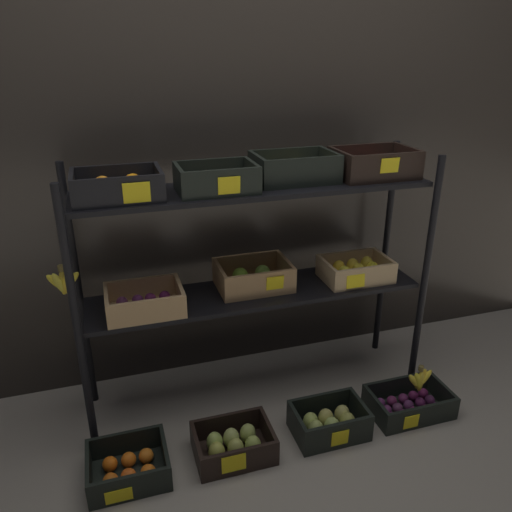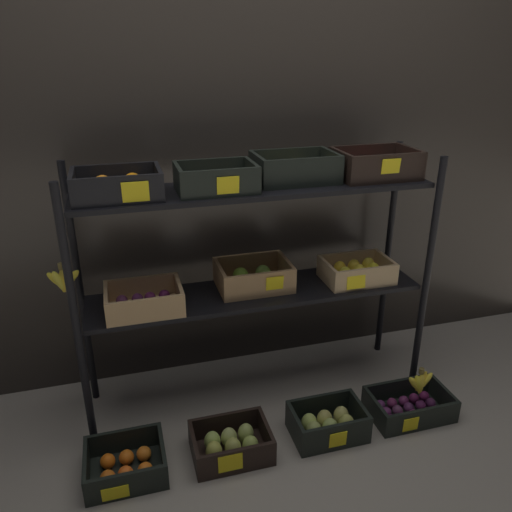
{
  "view_description": "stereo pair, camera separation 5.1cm",
  "coord_description": "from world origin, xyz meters",
  "views": [
    {
      "loc": [
        -0.61,
        -1.95,
        1.59
      ],
      "look_at": [
        0.0,
        0.0,
        0.73
      ],
      "focal_mm": 35.49,
      "sensor_mm": 36.0,
      "label": 1
    },
    {
      "loc": [
        -0.56,
        -1.97,
        1.59
      ],
      "look_at": [
        0.0,
        0.0,
        0.73
      ],
      "focal_mm": 35.49,
      "sensor_mm": 36.0,
      "label": 2
    }
  ],
  "objects": [
    {
      "name": "crate_ground_center_pear",
      "position": [
        0.22,
        -0.37,
        0.06
      ],
      "size": [
        0.32,
        0.22,
        0.13
      ],
      "color": "black",
      "rests_on": "ground_plane"
    },
    {
      "name": "ground_plane",
      "position": [
        0.0,
        0.0,
        0.0
      ],
      "size": [
        10.0,
        10.0,
        0.0
      ],
      "primitive_type": "plane",
      "color": "gray"
    },
    {
      "name": "display_rack",
      "position": [
        0.01,
        -0.0,
        0.83
      ],
      "size": [
        1.65,
        0.38,
        1.16
      ],
      "color": "black",
      "rests_on": "ground_plane"
    },
    {
      "name": "banana_bunch_loose",
      "position": [
        0.67,
        -0.36,
        0.17
      ],
      "size": [
        0.15,
        0.04,
        0.13
      ],
      "color": "brown",
      "rests_on": "crate_ground_plum"
    },
    {
      "name": "storefront_wall",
      "position": [
        0.0,
        0.37,
        1.1
      ],
      "size": [
        3.92,
        0.12,
        2.21
      ],
      "primitive_type": "cube",
      "color": "#2D2823",
      "rests_on": "ground_plane"
    },
    {
      "name": "crate_ground_plum",
      "position": [
        0.63,
        -0.35,
        0.04
      ],
      "size": [
        0.37,
        0.24,
        0.11
      ],
      "color": "black",
      "rests_on": "ground_plane"
    },
    {
      "name": "crate_ground_tangerine",
      "position": [
        -0.64,
        -0.36,
        0.04
      ],
      "size": [
        0.31,
        0.26,
        0.12
      ],
      "color": "black",
      "rests_on": "ground_plane"
    },
    {
      "name": "crate_ground_pear",
      "position": [
        -0.21,
        -0.37,
        0.05
      ],
      "size": [
        0.32,
        0.24,
        0.12
      ],
      "color": "black",
      "rests_on": "ground_plane"
    }
  ]
}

